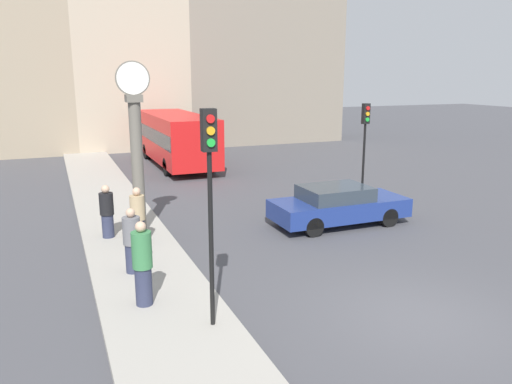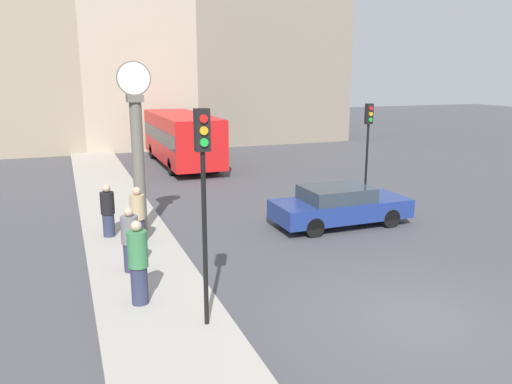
{
  "view_description": "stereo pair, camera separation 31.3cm",
  "coord_description": "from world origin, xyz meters",
  "px_view_note": "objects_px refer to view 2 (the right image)",
  "views": [
    {
      "loc": [
        -6.68,
        -7.38,
        4.87
      ],
      "look_at": [
        -1.23,
        5.85,
        1.5
      ],
      "focal_mm": 35.0,
      "sensor_mm": 36.0,
      "label": 1
    },
    {
      "loc": [
        -6.39,
        -7.5,
        4.87
      ],
      "look_at": [
        -1.23,
        5.85,
        1.5
      ],
      "focal_mm": 35.0,
      "sensor_mm": 36.0,
      "label": 2
    }
  ],
  "objects_px": {
    "pedestrian_grey_jacket": "(130,240)",
    "sedan_car": "(339,205)",
    "pedestrian_green_hoodie": "(138,263)",
    "traffic_light_near": "(203,175)",
    "pedestrian_black_jacket": "(108,211)",
    "pedestrian_tan_coat": "(138,216)",
    "street_clock": "(138,151)",
    "bus_distant": "(181,136)",
    "traffic_light_far": "(368,133)"
  },
  "relations": [
    {
      "from": "sedan_car",
      "to": "pedestrian_black_jacket",
      "type": "height_order",
      "value": "pedestrian_black_jacket"
    },
    {
      "from": "pedestrian_tan_coat",
      "to": "pedestrian_green_hoodie",
      "type": "bearing_deg",
      "value": -97.92
    },
    {
      "from": "street_clock",
      "to": "sedan_car",
      "type": "bearing_deg",
      "value": -11.94
    },
    {
      "from": "street_clock",
      "to": "pedestrian_green_hoodie",
      "type": "relative_size",
      "value": 2.81
    },
    {
      "from": "traffic_light_far",
      "to": "sedan_car",
      "type": "bearing_deg",
      "value": -138.21
    },
    {
      "from": "traffic_light_far",
      "to": "pedestrian_tan_coat",
      "type": "distance_m",
      "value": 9.34
    },
    {
      "from": "pedestrian_grey_jacket",
      "to": "sedan_car",
      "type": "bearing_deg",
      "value": 15.59
    },
    {
      "from": "sedan_car",
      "to": "bus_distant",
      "type": "distance_m",
      "value": 13.32
    },
    {
      "from": "street_clock",
      "to": "pedestrian_grey_jacket",
      "type": "distance_m",
      "value": 3.76
    },
    {
      "from": "sedan_car",
      "to": "pedestrian_grey_jacket",
      "type": "height_order",
      "value": "pedestrian_grey_jacket"
    },
    {
      "from": "traffic_light_near",
      "to": "pedestrian_grey_jacket",
      "type": "xyz_separation_m",
      "value": [
        -1.0,
        3.27,
        -2.16
      ]
    },
    {
      "from": "bus_distant",
      "to": "street_clock",
      "type": "distance_m",
      "value": 12.46
    },
    {
      "from": "pedestrian_green_hoodie",
      "to": "pedestrian_tan_coat",
      "type": "distance_m",
      "value": 3.92
    },
    {
      "from": "traffic_light_near",
      "to": "pedestrian_grey_jacket",
      "type": "distance_m",
      "value": 4.04
    },
    {
      "from": "street_clock",
      "to": "pedestrian_tan_coat",
      "type": "distance_m",
      "value": 2.12
    },
    {
      "from": "pedestrian_black_jacket",
      "to": "pedestrian_grey_jacket",
      "type": "distance_m",
      "value": 3.04
    },
    {
      "from": "pedestrian_black_jacket",
      "to": "pedestrian_grey_jacket",
      "type": "relative_size",
      "value": 0.98
    },
    {
      "from": "traffic_light_far",
      "to": "pedestrian_black_jacket",
      "type": "relative_size",
      "value": 2.41
    },
    {
      "from": "pedestrian_green_hoodie",
      "to": "pedestrian_black_jacket",
      "type": "xyz_separation_m",
      "value": [
        -0.19,
        4.92,
        -0.12
      ]
    },
    {
      "from": "traffic_light_far",
      "to": "pedestrian_tan_coat",
      "type": "bearing_deg",
      "value": -166.72
    },
    {
      "from": "street_clock",
      "to": "bus_distant",
      "type": "bearing_deg",
      "value": 71.36
    },
    {
      "from": "pedestrian_green_hoodie",
      "to": "pedestrian_tan_coat",
      "type": "relative_size",
      "value": 1.09
    },
    {
      "from": "pedestrian_green_hoodie",
      "to": "bus_distant",
      "type": "bearing_deg",
      "value": 74.25
    },
    {
      "from": "sedan_car",
      "to": "pedestrian_tan_coat",
      "type": "height_order",
      "value": "pedestrian_tan_coat"
    },
    {
      "from": "sedan_car",
      "to": "street_clock",
      "type": "relative_size",
      "value": 0.88
    },
    {
      "from": "bus_distant",
      "to": "pedestrian_black_jacket",
      "type": "relative_size",
      "value": 5.62
    },
    {
      "from": "traffic_light_far",
      "to": "pedestrian_green_hoodie",
      "type": "xyz_separation_m",
      "value": [
        -9.46,
        -5.99,
        -1.69
      ]
    },
    {
      "from": "traffic_light_near",
      "to": "pedestrian_black_jacket",
      "type": "relative_size",
      "value": 2.61
    },
    {
      "from": "sedan_car",
      "to": "traffic_light_far",
      "type": "bearing_deg",
      "value": 41.79
    },
    {
      "from": "sedan_car",
      "to": "pedestrian_tan_coat",
      "type": "distance_m",
      "value": 6.53
    },
    {
      "from": "bus_distant",
      "to": "sedan_car",
      "type": "bearing_deg",
      "value": -80.07
    },
    {
      "from": "street_clock",
      "to": "pedestrian_grey_jacket",
      "type": "xyz_separation_m",
      "value": [
        -0.74,
        -3.27,
        -1.69
      ]
    },
    {
      "from": "bus_distant",
      "to": "traffic_light_near",
      "type": "bearing_deg",
      "value": -101.44
    },
    {
      "from": "pedestrian_tan_coat",
      "to": "bus_distant",
      "type": "bearing_deg",
      "value": 72.02
    },
    {
      "from": "traffic_light_near",
      "to": "street_clock",
      "type": "relative_size",
      "value": 0.81
    },
    {
      "from": "traffic_light_far",
      "to": "pedestrian_grey_jacket",
      "type": "xyz_separation_m",
      "value": [
        -9.39,
        -4.09,
        -1.8
      ]
    },
    {
      "from": "pedestrian_black_jacket",
      "to": "pedestrian_grey_jacket",
      "type": "xyz_separation_m",
      "value": [
        0.26,
        -3.03,
        0.01
      ]
    },
    {
      "from": "traffic_light_near",
      "to": "pedestrian_green_hoodie",
      "type": "height_order",
      "value": "traffic_light_near"
    },
    {
      "from": "bus_distant",
      "to": "pedestrian_black_jacket",
      "type": "xyz_separation_m",
      "value": [
        -4.97,
        -12.01,
        -0.67
      ]
    },
    {
      "from": "sedan_car",
      "to": "pedestrian_black_jacket",
      "type": "bearing_deg",
      "value": 171.54
    },
    {
      "from": "pedestrian_black_jacket",
      "to": "traffic_light_far",
      "type": "bearing_deg",
      "value": 6.29
    },
    {
      "from": "street_clock",
      "to": "pedestrian_grey_jacket",
      "type": "height_order",
      "value": "street_clock"
    },
    {
      "from": "bus_distant",
      "to": "traffic_light_far",
      "type": "relative_size",
      "value": 2.33
    },
    {
      "from": "sedan_car",
      "to": "pedestrian_tan_coat",
      "type": "xyz_separation_m",
      "value": [
        -6.53,
        0.04,
        0.29
      ]
    },
    {
      "from": "pedestrian_black_jacket",
      "to": "pedestrian_tan_coat",
      "type": "bearing_deg",
      "value": -54.9
    },
    {
      "from": "pedestrian_green_hoodie",
      "to": "pedestrian_grey_jacket",
      "type": "distance_m",
      "value": 1.9
    },
    {
      "from": "sedan_car",
      "to": "traffic_light_near",
      "type": "bearing_deg",
      "value": -138.96
    },
    {
      "from": "bus_distant",
      "to": "street_clock",
      "type": "height_order",
      "value": "street_clock"
    },
    {
      "from": "traffic_light_near",
      "to": "pedestrian_green_hoodie",
      "type": "relative_size",
      "value": 2.27
    },
    {
      "from": "bus_distant",
      "to": "traffic_light_near",
      "type": "xyz_separation_m",
      "value": [
        -3.7,
        -18.3,
        1.5
      ]
    }
  ]
}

